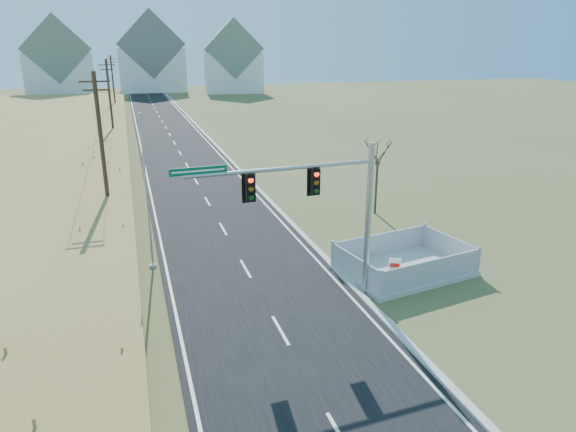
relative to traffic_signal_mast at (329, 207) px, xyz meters
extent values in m
plane|color=#4F5428|center=(-2.66, 0.08, -4.17)|extent=(260.00, 260.00, 0.00)
cube|color=black|center=(-2.66, 50.08, -4.14)|extent=(8.00, 180.00, 0.06)
cube|color=#B2AFA8|center=(1.49, 50.08, -4.08)|extent=(0.30, 180.00, 0.18)
cylinder|color=#422D1E|center=(-9.16, 15.08, 0.33)|extent=(0.26, 0.26, 9.00)
cube|color=#422D1E|center=(-9.16, 15.08, 4.23)|extent=(1.80, 0.10, 0.10)
cube|color=#422D1E|center=(-9.16, 15.08, 3.73)|extent=(1.40, 0.10, 0.10)
cylinder|color=#422D1E|center=(-9.16, 45.08, 0.33)|extent=(0.26, 0.26, 9.00)
cube|color=#422D1E|center=(-9.16, 45.08, 4.23)|extent=(1.80, 0.10, 0.10)
cube|color=#422D1E|center=(-9.16, 45.08, 3.73)|extent=(1.40, 0.10, 0.10)
cylinder|color=#422D1E|center=(-9.16, 75.08, 0.33)|extent=(0.26, 0.26, 9.00)
cube|color=#422D1E|center=(-9.16, 75.08, 4.23)|extent=(1.80, 0.10, 0.10)
cube|color=#422D1E|center=(-9.16, 75.08, 3.73)|extent=(1.40, 0.10, 0.10)
cube|color=white|center=(-20.66, 108.08, 0.33)|extent=(14.66, 10.95, 9.00)
cube|color=slate|center=(-20.66, 108.08, 5.73)|extent=(14.93, 11.17, 14.26)
cube|color=white|center=(-0.66, 112.08, 0.83)|extent=(15.00, 10.00, 10.00)
cube|color=slate|center=(-0.66, 112.08, 6.73)|extent=(15.27, 10.20, 15.27)
cube|color=white|center=(17.34, 104.08, 0.33)|extent=(13.87, 10.31, 9.00)
cube|color=slate|center=(17.34, 104.08, 5.73)|extent=(14.12, 10.51, 13.24)
cylinder|color=#9EA0A5|center=(1.84, 0.11, -4.07)|extent=(0.57, 0.57, 0.19)
cylinder|color=#9EA0A5|center=(1.84, 0.11, -0.81)|extent=(0.25, 0.25, 6.71)
cylinder|color=#9EA0A5|center=(-1.99, -0.12, 1.77)|extent=(7.66, 0.60, 0.15)
cube|color=black|center=(-0.65, -0.04, 1.15)|extent=(0.36, 0.30, 1.05)
cube|color=black|center=(-3.33, -0.19, 1.15)|extent=(0.36, 0.30, 1.05)
cube|color=#045133|center=(-5.24, -0.30, 1.96)|extent=(2.11, 0.16, 0.29)
cube|color=#B7B5AD|center=(4.58, 1.53, -4.05)|extent=(6.61, 5.07, 0.23)
cube|color=#B2B1B6|center=(4.90, -0.35, -3.37)|extent=(5.63, 1.05, 1.14)
cube|color=#B2B1B6|center=(4.25, 3.40, -3.37)|extent=(5.63, 1.05, 1.14)
cube|color=#B2B1B6|center=(1.77, 1.04, -3.37)|extent=(0.73, 3.76, 1.14)
cube|color=#B2B1B6|center=(7.39, 2.01, -3.37)|extent=(0.73, 3.76, 1.14)
cube|color=white|center=(4.16, 1.66, -3.79)|extent=(0.52, 0.32, 0.70)
cube|color=#B8160C|center=(4.14, 1.63, -3.79)|extent=(0.41, 0.24, 0.20)
cylinder|color=#B7B5AD|center=(-6.96, 5.74, -4.09)|extent=(0.34, 0.34, 0.15)
cylinder|color=#9EA0A5|center=(-6.96, 5.74, -0.38)|extent=(0.09, 0.09, 7.57)
cylinder|color=#4C3F33|center=(7.44, 10.34, -2.47)|extent=(0.16, 0.16, 3.40)
camera|label=1|loc=(-7.52, -18.49, 6.23)|focal=32.00mm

